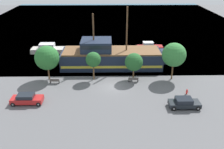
{
  "coord_description": "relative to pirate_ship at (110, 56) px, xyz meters",
  "views": [
    {
      "loc": [
        -0.62,
        -34.54,
        17.79
      ],
      "look_at": [
        0.01,
        2.0,
        1.2
      ],
      "focal_mm": 40.0,
      "sensor_mm": 36.0,
      "label": 1
    }
  ],
  "objects": [
    {
      "name": "ground_plane",
      "position": [
        0.19,
        -8.49,
        -1.9
      ],
      "size": [
        160.0,
        160.0,
        0.0
      ],
      "primitive_type": "plane",
      "color": "#5B5B5E"
    },
    {
      "name": "water_surface",
      "position": [
        0.19,
        35.51,
        -1.9
      ],
      "size": [
        80.0,
        80.0,
        0.0
      ],
      "primitive_type": "plane",
      "color": "#38667F",
      "rests_on": "ground"
    },
    {
      "name": "pirate_ship",
      "position": [
        0.0,
        0.0,
        0.0
      ],
      "size": [
        19.41,
        5.99,
        10.89
      ],
      "color": "#192338",
      "rests_on": "water_surface"
    },
    {
      "name": "moored_boat_dockside",
      "position": [
        -12.93,
        7.87,
        -1.17
      ],
      "size": [
        7.84,
        2.55,
        1.97
      ],
      "color": "#B7B2A8",
      "rests_on": "water_surface"
    },
    {
      "name": "moored_boat_outer",
      "position": [
        8.62,
        8.64,
        -1.16
      ],
      "size": [
        5.5,
        2.09,
        1.95
      ],
      "color": "maroon",
      "rests_on": "water_surface"
    },
    {
      "name": "parked_car_curb_front",
      "position": [
        -11.57,
        -13.23,
        -1.21
      ],
      "size": [
        4.25,
        1.81,
        1.39
      ],
      "color": "#B21E1E",
      "rests_on": "ground_plane"
    },
    {
      "name": "parked_car_curb_mid",
      "position": [
        9.66,
        -14.63,
        -1.22
      ],
      "size": [
        4.09,
        1.87,
        1.37
      ],
      "color": "black",
      "rests_on": "ground_plane"
    },
    {
      "name": "fire_hydrant",
      "position": [
        11.13,
        -10.94,
        -1.49
      ],
      "size": [
        0.42,
        0.25,
        0.76
      ],
      "color": "red",
      "rests_on": "ground_plane"
    },
    {
      "name": "bench_promenade_east",
      "position": [
        3.64,
        -6.82,
        -1.47
      ],
      "size": [
        1.63,
        0.45,
        0.85
      ],
      "color": "#4C4742",
      "rests_on": "ground_plane"
    },
    {
      "name": "bench_promenade_west",
      "position": [
        -8.98,
        -7.14,
        -1.47
      ],
      "size": [
        1.52,
        0.45,
        0.85
      ],
      "color": "#4C4742",
      "rests_on": "ground_plane"
    },
    {
      "name": "tree_row_east",
      "position": [
        -10.18,
        -5.51,
        1.86
      ],
      "size": [
        3.92,
        3.92,
        5.73
      ],
      "color": "brown",
      "rests_on": "ground_plane"
    },
    {
      "name": "tree_row_mideast",
      "position": [
        -2.79,
        -5.68,
        1.57
      ],
      "size": [
        2.45,
        2.45,
        4.72
      ],
      "color": "brown",
      "rests_on": "ground_plane"
    },
    {
      "name": "tree_row_midwest",
      "position": [
        3.73,
        -5.78,
        1.14
      ],
      "size": [
        2.92,
        2.92,
        4.51
      ],
      "color": "brown",
      "rests_on": "ground_plane"
    },
    {
      "name": "tree_row_west",
      "position": [
        10.12,
        -5.7,
        2.31
      ],
      "size": [
        3.85,
        3.85,
        6.15
      ],
      "color": "brown",
      "rests_on": "ground_plane"
    }
  ]
}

